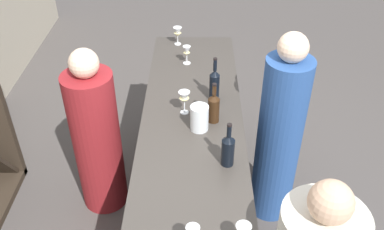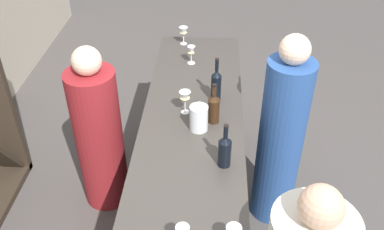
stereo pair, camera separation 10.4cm
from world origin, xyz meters
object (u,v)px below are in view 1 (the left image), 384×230
(person_left_guest, at_px, (279,138))
(person_right_guest, at_px, (97,139))
(wine_bottle_center_near_black, at_px, (214,84))
(water_pitcher, at_px, (199,118))
(wine_glass_far_center, at_px, (178,33))
(wine_glass_far_left, at_px, (184,98))
(wine_glass_near_right, at_px, (187,52))
(wine_bottle_leftmost_near_black, at_px, (228,149))
(wine_bottle_second_left_amber_brown, at_px, (214,107))

(person_left_guest, relative_size, person_right_guest, 1.12)
(wine_bottle_center_near_black, bearing_deg, water_pitcher, 163.01)
(wine_glass_far_center, bearing_deg, wine_bottle_center_near_black, -161.23)
(wine_glass_far_left, xyz_separation_m, water_pitcher, (-0.18, -0.10, -0.03))
(wine_bottle_center_near_black, xyz_separation_m, wine_glass_near_right, (0.52, 0.21, -0.02))
(person_right_guest, bearing_deg, person_left_guest, 11.69)
(wine_glass_near_right, xyz_separation_m, person_right_guest, (-0.56, 0.68, -0.46))
(wine_bottle_leftmost_near_black, bearing_deg, wine_bottle_center_near_black, 4.95)
(wine_glass_near_right, bearing_deg, wine_bottle_center_near_black, -158.47)
(wine_bottle_leftmost_near_black, relative_size, person_right_guest, 0.21)
(wine_bottle_second_left_amber_brown, distance_m, person_left_guest, 0.64)
(wine_bottle_leftmost_near_black, xyz_separation_m, wine_glass_far_center, (1.54, 0.35, -0.00))
(wine_bottle_center_near_black, relative_size, person_right_guest, 0.24)
(wine_bottle_center_near_black, bearing_deg, wine_glass_far_left, 128.75)
(water_pitcher, bearing_deg, wine_bottle_second_left_amber_brown, -46.72)
(wine_glass_far_left, xyz_separation_m, person_left_guest, (0.05, -0.69, -0.39))
(wine_bottle_leftmost_near_black, distance_m, wine_bottle_second_left_amber_brown, 0.43)
(person_left_guest, bearing_deg, wine_bottle_leftmost_near_black, 68.26)
(wine_bottle_center_near_black, relative_size, person_left_guest, 0.21)
(water_pitcher, bearing_deg, wine_glass_far_left, 29.75)
(water_pitcher, distance_m, person_left_guest, 0.72)
(wine_glass_near_right, distance_m, person_right_guest, 0.99)
(wine_bottle_center_near_black, height_order, wine_glass_near_right, wine_bottle_center_near_black)
(wine_bottle_leftmost_near_black, xyz_separation_m, person_right_guest, (0.64, 0.94, -0.47))
(wine_bottle_leftmost_near_black, bearing_deg, water_pitcher, 26.27)
(wine_bottle_center_near_black, height_order, wine_glass_far_center, wine_bottle_center_near_black)
(wine_bottle_leftmost_near_black, distance_m, wine_glass_near_right, 1.23)
(wine_glass_far_center, bearing_deg, wine_bottle_leftmost_near_black, -167.11)
(wine_glass_far_left, bearing_deg, wine_glass_far_center, 4.84)
(wine_bottle_center_near_black, xyz_separation_m, water_pitcher, (-0.34, 0.11, -0.04))
(person_right_guest, bearing_deg, wine_glass_near_right, 54.25)
(wine_bottle_second_left_amber_brown, bearing_deg, wine_glass_far_left, 65.27)
(wine_glass_far_left, distance_m, person_left_guest, 0.79)
(water_pitcher, bearing_deg, person_right_guest, 68.27)
(wine_glass_far_left, distance_m, wine_glass_far_center, 1.04)
(wine_glass_far_center, bearing_deg, wine_glass_far_left, -175.16)
(wine_bottle_leftmost_near_black, relative_size, wine_glass_far_center, 1.84)
(wine_bottle_center_near_black, relative_size, wine_glass_far_left, 1.98)
(person_right_guest, bearing_deg, wine_bottle_center_near_black, 17.08)
(wine_glass_far_left, height_order, person_right_guest, person_right_guest)
(wine_glass_near_right, height_order, person_left_guest, person_left_guest)
(wine_glass_near_right, bearing_deg, wine_glass_far_left, 179.96)
(wine_glass_far_center, distance_m, person_left_guest, 1.30)
(water_pitcher, bearing_deg, person_left_guest, -68.39)
(wine_bottle_leftmost_near_black, xyz_separation_m, water_pitcher, (0.33, 0.16, -0.02))
(wine_bottle_leftmost_near_black, relative_size, wine_bottle_center_near_black, 0.87)
(wine_glass_far_left, height_order, wine_glass_far_center, wine_glass_far_left)
(wine_bottle_second_left_amber_brown, distance_m, wine_bottle_center_near_black, 0.26)
(wine_glass_far_left, distance_m, person_right_guest, 0.84)
(wine_bottle_second_left_amber_brown, height_order, person_right_guest, person_right_guest)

